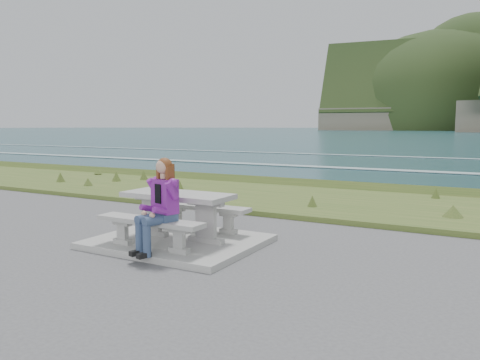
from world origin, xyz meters
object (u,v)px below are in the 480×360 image
(bench_landward, at_px, (150,225))
(seated_woman, at_px, (157,218))
(picnic_table, at_px, (178,203))
(bench_seaward, at_px, (202,211))

(bench_landward, bearing_deg, seated_woman, -27.55)
(picnic_table, xyz_separation_m, bench_landward, (0.00, -0.70, -0.23))
(picnic_table, height_order, bench_seaward, picnic_table)
(picnic_table, distance_m, seated_woman, 0.86)
(picnic_table, bearing_deg, bench_landward, -90.00)
(bench_landward, distance_m, bench_seaward, 1.40)
(bench_seaward, bearing_deg, picnic_table, -90.00)
(bench_landward, height_order, bench_seaward, same)
(bench_seaward, distance_m, seated_woman, 1.55)
(bench_landward, bearing_deg, bench_seaward, 90.00)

